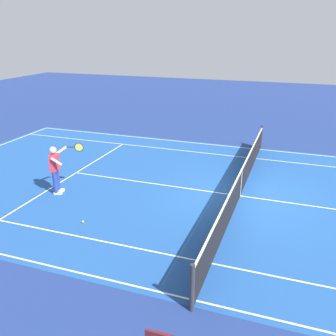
% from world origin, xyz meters
% --- Properties ---
extents(ground_plane, '(60.00, 60.00, 0.00)m').
position_xyz_m(ground_plane, '(0.00, 0.00, 0.00)').
color(ground_plane, navy).
extents(court_slab, '(24.20, 11.40, 0.00)m').
position_xyz_m(court_slab, '(0.00, 0.00, 0.00)').
color(court_slab, '#1E4C93').
rests_on(court_slab, ground_plane).
extents(court_line_markings, '(23.85, 11.05, 0.01)m').
position_xyz_m(court_line_markings, '(0.00, 0.00, 0.00)').
color(court_line_markings, white).
rests_on(court_line_markings, ground_plane).
extents(tennis_net, '(0.10, 11.70, 1.08)m').
position_xyz_m(tennis_net, '(0.00, 0.00, 0.49)').
color(tennis_net, '#2D2D33').
rests_on(tennis_net, ground_plane).
extents(tennis_player_near, '(0.97, 0.88, 1.70)m').
position_xyz_m(tennis_player_near, '(5.92, 1.83, 0.93)').
color(tennis_player_near, navy).
rests_on(tennis_player_near, ground_plane).
extents(tennis_ball, '(0.07, 0.07, 0.07)m').
position_xyz_m(tennis_ball, '(3.99, 3.40, 0.03)').
color(tennis_ball, '#CCE01E').
rests_on(tennis_ball, ground_plane).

